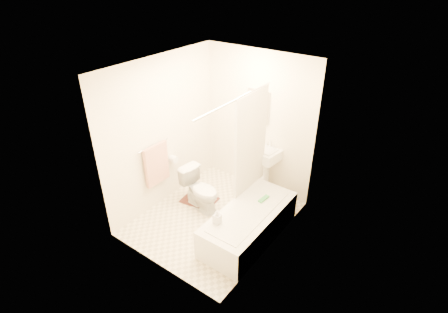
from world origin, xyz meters
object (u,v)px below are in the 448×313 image
Objects in this scene: bathtub at (249,224)px; soap_bottle at (217,217)px; bath_mat at (199,200)px; toilet at (201,190)px; sink at (264,169)px.

soap_bottle is at bearing -114.37° from bathtub.
bathtub is 2.89× the size of bath_mat.
toilet reaches higher than soap_bottle.
bathtub is at bearing -89.88° from toilet.
toilet reaches higher than bath_mat.
soap_bottle reaches higher than bathtub.
sink is 1.21m from bath_mat.
bathtub is at bearing -11.88° from bath_mat.
sink is 1.18m from bathtub.
sink is (0.60, 0.96, 0.13)m from toilet.
bath_mat is (-0.74, -0.85, -0.45)m from sink.
soap_bottle is at bearing -120.06° from toilet.
toilet is 0.42× the size of bathtub.
sink is at bearing 110.10° from bathtub.
sink reaches higher than toilet.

